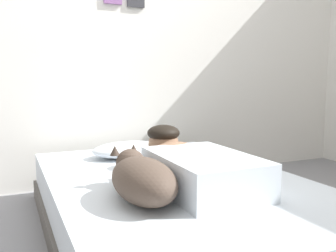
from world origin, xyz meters
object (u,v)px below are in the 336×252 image
at_px(pillow, 129,150).
at_px(cell_phone, 162,182).
at_px(person_lying, 190,163).
at_px(bed, 174,206).
at_px(coffee_cup, 183,156).
at_px(dog, 141,178).

height_order(pillow, cell_phone, pillow).
bearing_deg(pillow, person_lying, -82.49).
bearing_deg(bed, coffee_cup, 56.67).
distance_m(person_lying, dog, 0.36).
bearing_deg(bed, dog, -136.16).
distance_m(pillow, coffee_cup, 0.40).
height_order(bed, dog, dog).
bearing_deg(cell_phone, person_lying, -26.13).
relative_size(pillow, person_lying, 0.57).
height_order(person_lying, dog, person_lying).
height_order(pillow, coffee_cup, pillow).
xyz_separation_m(pillow, coffee_cup, (0.29, -0.28, -0.02)).
relative_size(person_lying, dog, 1.60).
distance_m(pillow, cell_phone, 0.69).
height_order(bed, coffee_cup, coffee_cup).
bearing_deg(pillow, coffee_cup, -44.72).
bearing_deg(pillow, cell_phone, -93.04).
xyz_separation_m(pillow, dog, (-0.23, -0.90, 0.05)).
bearing_deg(bed, pillow, 95.98).
relative_size(dog, cell_phone, 4.11).
bearing_deg(person_lying, pillow, 97.51).
relative_size(coffee_cup, cell_phone, 0.89).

